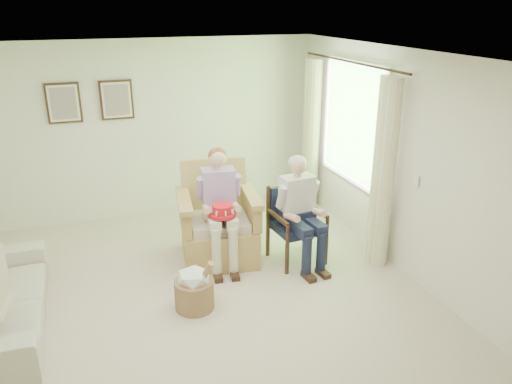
{
  "coord_description": "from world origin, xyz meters",
  "views": [
    {
      "loc": [
        -0.98,
        -4.52,
        3.07
      ],
      "look_at": [
        0.81,
        0.44,
        1.05
      ],
      "focal_mm": 35.0,
      "sensor_mm": 36.0,
      "label": 1
    }
  ],
  "objects_px": {
    "wicker_armchair": "(218,229)",
    "person_wicker": "(221,199)",
    "red_hat": "(222,211)",
    "hatbox": "(194,288)",
    "wood_armchair": "(294,221)",
    "person_dark": "(300,205)"
  },
  "relations": [
    {
      "from": "person_wicker",
      "to": "person_dark",
      "type": "distance_m",
      "value": 0.96
    },
    {
      "from": "wicker_armchair",
      "to": "person_wicker",
      "type": "distance_m",
      "value": 0.5
    },
    {
      "from": "hatbox",
      "to": "red_hat",
      "type": "bearing_deg",
      "value": 52.29
    },
    {
      "from": "wood_armchair",
      "to": "person_dark",
      "type": "xyz_separation_m",
      "value": [
        0.0,
        -0.15,
        0.28
      ]
    },
    {
      "from": "person_wicker",
      "to": "person_dark",
      "type": "relative_size",
      "value": 1.07
    },
    {
      "from": "person_wicker",
      "to": "hatbox",
      "type": "bearing_deg",
      "value": -114.51
    },
    {
      "from": "person_dark",
      "to": "hatbox",
      "type": "distance_m",
      "value": 1.64
    },
    {
      "from": "wicker_armchair",
      "to": "hatbox",
      "type": "bearing_deg",
      "value": -110.32
    },
    {
      "from": "wicker_armchair",
      "to": "red_hat",
      "type": "height_order",
      "value": "wicker_armchair"
    },
    {
      "from": "wood_armchair",
      "to": "hatbox",
      "type": "bearing_deg",
      "value": -160.19
    },
    {
      "from": "wicker_armchair",
      "to": "person_dark",
      "type": "relative_size",
      "value": 0.9
    },
    {
      "from": "wicker_armchair",
      "to": "hatbox",
      "type": "relative_size",
      "value": 1.95
    },
    {
      "from": "red_hat",
      "to": "wood_armchair",
      "type": "bearing_deg",
      "value": 1.23
    },
    {
      "from": "person_wicker",
      "to": "hatbox",
      "type": "xyz_separation_m",
      "value": [
        -0.55,
        -0.86,
        -0.61
      ]
    },
    {
      "from": "person_dark",
      "to": "wood_armchair",
      "type": "bearing_deg",
      "value": 84.49
    },
    {
      "from": "wood_armchair",
      "to": "person_dark",
      "type": "height_order",
      "value": "person_dark"
    },
    {
      "from": "wicker_armchair",
      "to": "wood_armchair",
      "type": "relative_size",
      "value": 1.3
    },
    {
      "from": "wood_armchair",
      "to": "red_hat",
      "type": "relative_size",
      "value": 2.94
    },
    {
      "from": "wood_armchair",
      "to": "hatbox",
      "type": "distance_m",
      "value": 1.63
    },
    {
      "from": "person_dark",
      "to": "red_hat",
      "type": "relative_size",
      "value": 4.27
    },
    {
      "from": "red_hat",
      "to": "hatbox",
      "type": "relative_size",
      "value": 0.51
    },
    {
      "from": "wicker_armchair",
      "to": "person_wicker",
      "type": "height_order",
      "value": "person_wicker"
    }
  ]
}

